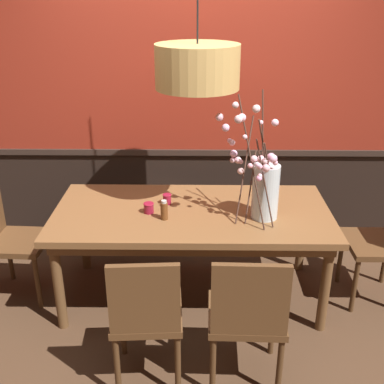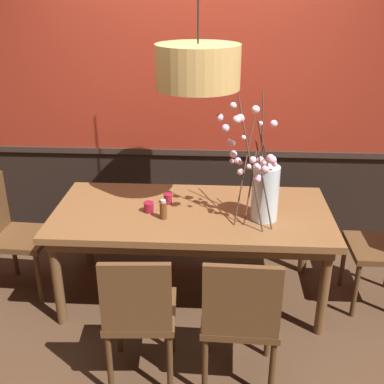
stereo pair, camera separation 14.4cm
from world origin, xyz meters
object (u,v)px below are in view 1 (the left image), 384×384
Objects in this scene: dining_table at (192,220)px; chair_head_west_end at (7,234)px; chair_near_side_left at (146,313)px; condiment_bottle at (164,210)px; vase_with_blossoms at (263,187)px; candle_holder_nearer_edge at (149,208)px; chair_near_side_right at (247,314)px; pendant_lamp at (197,67)px; chair_far_side_left at (163,188)px; candle_holder_nearer_center at (167,199)px.

chair_head_west_end is (-1.38, 0.02, -0.13)m from dining_table.
condiment_bottle is (0.06, 0.75, 0.29)m from chair_near_side_left.
dining_table is at bearing -0.64° from chair_head_west_end.
chair_near_side_left is at bearing -105.55° from dining_table.
dining_table is 2.27× the size of vase_with_blossoms.
vase_with_blossoms is 11.56× the size of candle_holder_nearer_edge.
chair_near_side_right is 0.77× the size of pendant_lamp.
chair_far_side_left is 1.90m from chair_near_side_right.
vase_with_blossoms is (0.49, -0.10, 0.31)m from dining_table.
chair_near_side_right is 1.09m from candle_holder_nearer_edge.
chair_near_side_right is (0.33, -0.88, -0.14)m from dining_table.
condiment_bottle is (-0.52, 0.74, 0.29)m from chair_near_side_right.
chair_far_side_left is 1.52m from pendant_lamp.
pendant_lamp is at bearing 158.44° from vase_with_blossoms.
dining_table is 1.71× the size of pendant_lamp.
candle_holder_nearer_center is 0.54× the size of condiment_bottle.
candle_holder_nearer_edge is at bearing 139.67° from condiment_bottle.
pendant_lamp is at bearing 44.02° from condiment_bottle.
candle_holder_nearer_edge is at bearing -161.06° from pendant_lamp.
vase_with_blossoms is at bearing 47.08° from chair_near_side_left.
pendant_lamp is at bearing -8.99° from candle_holder_nearer_center.
dining_table is at bearing -73.24° from chair_far_side_left.
chair_near_side_left is at bearing -85.99° from candle_holder_nearer_edge.
candle_holder_nearer_edge is 0.54× the size of condiment_bottle.
pendant_lamp reaches higher than chair_head_west_end.
chair_head_west_end is 1.23m from candle_holder_nearer_center.
chair_near_side_left is 1.17m from vase_with_blossoms.
chair_near_side_right is (1.71, -0.90, -0.01)m from chair_head_west_end.
chair_near_side_right is 1.59m from pendant_lamp.
vase_with_blossoms is (0.16, 0.78, 0.45)m from chair_near_side_right.
candle_holder_nearer_edge is at bearing -172.62° from dining_table.
chair_head_west_end is 12.01× the size of candle_holder_nearer_center.
chair_near_side_left is 1.03× the size of vase_with_blossoms.
pendant_lamp is at bearing 106.97° from chair_near_side_right.
vase_with_blossoms is 0.75× the size of pendant_lamp.
condiment_bottle is at bearing 124.86° from chair_near_side_right.
dining_table is at bearing 168.22° from vase_with_blossoms.
candle_holder_nearer_edge is at bearing 127.00° from chair_near_side_right.
condiment_bottle is at bearing -7.43° from chair_head_west_end.
chair_near_side_right reaches higher than candle_holder_nearer_edge.
dining_table is 26.01× the size of candle_holder_nearer_center.
candle_holder_nearer_edge is (-0.31, -0.04, 0.12)m from dining_table.
chair_near_side_left is 0.58m from chair_near_side_right.
chair_head_west_end is at bearing 179.36° from dining_table.
vase_with_blossoms is at bearing 78.41° from chair_near_side_right.
dining_table is 0.25m from candle_holder_nearer_center.
dining_table is 0.33m from candle_holder_nearer_edge.
candle_holder_nearer_center is 1.01× the size of candle_holder_nearer_edge.
chair_near_side_left is (1.13, -0.91, -0.00)m from chair_head_west_end.
chair_far_side_left is 1.10m from condiment_bottle.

